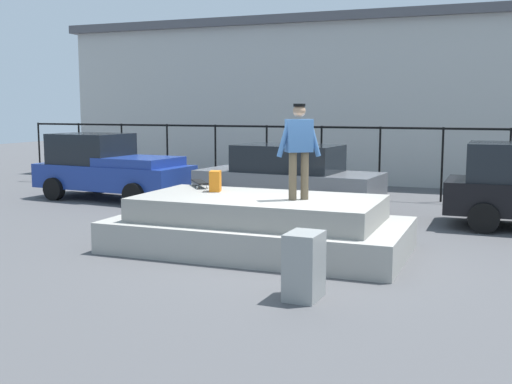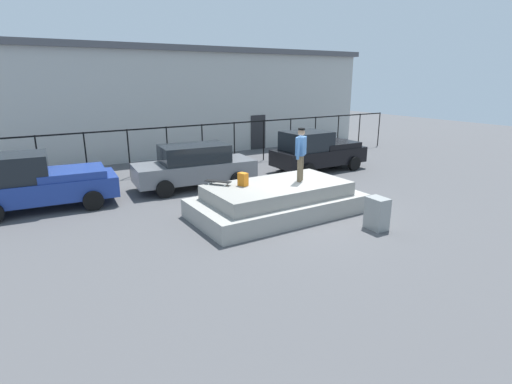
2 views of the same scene
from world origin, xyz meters
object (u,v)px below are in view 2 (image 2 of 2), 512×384
skateboarder (301,151)px  backpack (243,179)px  car_grey_sedan_mid (195,166)px  car_blue_pickup_near (37,182)px  car_black_pickup_far (317,151)px  skateboard (218,182)px  utility_box (377,213)px

skateboarder → backpack: skateboarder is taller
skateboarder → car_grey_sedan_mid: size_ratio=0.35×
skateboarder → car_blue_pickup_near: (-7.09, 4.61, -1.04)m
car_grey_sedan_mid → car_black_pickup_far: bearing=-2.7°
car_black_pickup_far → skateboard: bearing=-154.3°
skateboard → car_blue_pickup_near: size_ratio=0.17×
skateboarder → skateboard: skateboarder is taller
car_grey_sedan_mid → car_black_pickup_far: car_black_pickup_far is taller
skateboard → car_grey_sedan_mid: size_ratio=0.16×
car_black_pickup_far → backpack: bearing=-148.6°
skateboarder → skateboard: 2.74m
backpack → skateboarder: bearing=59.5°
car_grey_sedan_mid → utility_box: car_grey_sedan_mid is taller
car_blue_pickup_near → car_black_pickup_far: car_blue_pickup_near is taller
skateboard → backpack: 0.78m
utility_box → car_blue_pickup_near: bearing=140.6°
skateboarder → skateboard: (-2.41, 0.97, -0.87)m
car_blue_pickup_near → car_grey_sedan_mid: size_ratio=0.98×
backpack → car_black_pickup_far: car_black_pickup_far is taller
skateboard → car_grey_sedan_mid: (0.73, 3.46, -0.23)m
car_black_pickup_far → utility_box: size_ratio=4.78×
skateboard → car_grey_sedan_mid: bearing=78.1°
skateboarder → utility_box: size_ratio=1.82×
car_blue_pickup_near → skateboard: bearing=-37.9°
backpack → skateboard: bearing=-146.9°
skateboard → backpack: size_ratio=1.95×
backpack → utility_box: bearing=26.4°
backpack → car_grey_sedan_mid: size_ratio=0.08×
skateboard → car_black_pickup_far: car_black_pickup_far is taller
car_blue_pickup_near → skateboarder: bearing=-33.0°
backpack → utility_box: size_ratio=0.43×
backpack → utility_box: backpack is taller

